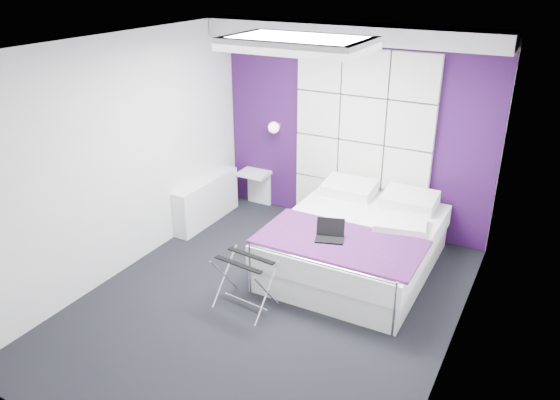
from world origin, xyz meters
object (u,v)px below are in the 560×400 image
wall_lamp (275,127)px  luggage_rack (245,283)px  nightstand (254,174)px  laptop (331,234)px  bed (356,243)px  radiator (206,201)px

wall_lamp → luggage_rack: size_ratio=0.27×
nightstand → laptop: laptop is taller
bed → luggage_rack: size_ratio=3.69×
luggage_rack → nightstand: bearing=125.0°
laptop → bed: bearing=61.2°
radiator → bed: bed is taller
radiator → laptop: bearing=-18.5°
bed → luggage_rack: (-0.69, -1.27, -0.03)m
nightstand → luggage_rack: 2.50m
wall_lamp → bed: size_ratio=0.07×
luggage_rack → bed: bearing=67.7°
luggage_rack → wall_lamp: bearing=117.8°
wall_lamp → bed: wall_lamp is taller
radiator → laptop: size_ratio=4.11×
nightstand → luggage_rack: luggage_rack is taller
wall_lamp → radiator: 1.35m
nightstand → wall_lamp: bearing=7.1°
wall_lamp → bed: 2.05m
luggage_rack → laptop: size_ratio=1.93×
wall_lamp → laptop: size_ratio=0.51×
bed → laptop: (-0.10, -0.51, 0.33)m
nightstand → luggage_rack: bearing=-61.3°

